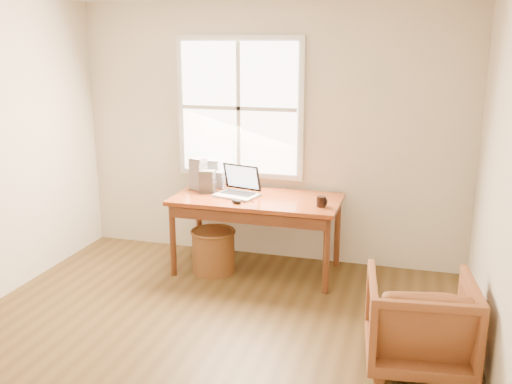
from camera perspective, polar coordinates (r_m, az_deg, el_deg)
room_shell at (r=3.84m, az=-6.99°, el=1.46°), size 4.04×4.54×2.64m
desk at (r=5.48m, az=0.08°, el=-0.73°), size 1.60×0.80×0.04m
armchair at (r=4.17m, az=16.04°, el=-12.37°), size 0.79×0.81×0.66m
wicker_stool at (r=5.62m, az=-4.28°, el=-5.96°), size 0.44×0.44×0.41m
laptop at (r=5.46m, az=-1.96°, el=1.21°), size 0.54×0.55×0.33m
mouse at (r=5.27m, az=-1.96°, el=-0.94°), size 0.13×0.10×0.04m
coffee_mug at (r=5.18m, az=6.54°, el=-0.95°), size 0.09×0.09×0.10m
cd_stack_a at (r=5.92m, az=-4.40°, el=1.95°), size 0.15×0.14×0.27m
cd_stack_b at (r=5.65m, az=-4.86°, el=1.10°), size 0.16×0.14×0.22m
cd_stack_c at (r=5.77m, az=-5.81°, el=1.85°), size 0.18×0.16×0.32m
cd_stack_d at (r=5.83m, az=-3.88°, el=1.27°), size 0.14×0.12×0.17m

